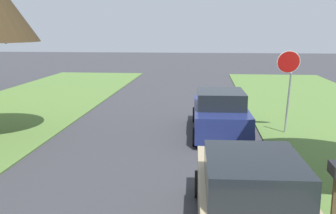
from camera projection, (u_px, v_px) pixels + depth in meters
stop_sign_far at (288, 74)px, 13.52m from camera, size 0.81×0.66×2.92m
parked_sedan_tan at (250, 200)px, 6.85m from camera, size 2.06×4.45×1.57m
parked_sedan_navy at (220, 114)px, 13.87m from camera, size 2.06×4.45×1.57m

